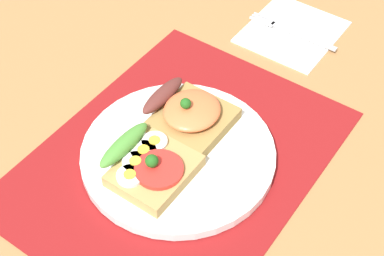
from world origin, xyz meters
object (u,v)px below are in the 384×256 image
at_px(sandwich_egg_tomato, 148,165).
at_px(sandwich_salmon, 189,113).
at_px(napkin, 292,31).
at_px(fork, 290,31).
at_px(plate, 178,154).

height_order(sandwich_egg_tomato, sandwich_salmon, sandwich_salmon).
height_order(sandwich_salmon, napkin, sandwich_salmon).
relative_size(sandwich_salmon, fork, 0.71).
bearing_deg(plate, napkin, 0.95).
bearing_deg(plate, sandwich_salmon, 19.33).
height_order(sandwich_salmon, fork, sandwich_salmon).
height_order(sandwich_egg_tomato, napkin, sandwich_egg_tomato).
relative_size(plate, sandwich_salmon, 2.35).
bearing_deg(plate, sandwich_egg_tomato, 169.55).
bearing_deg(sandwich_egg_tomato, fork, -0.40).
distance_m(plate, napkin, 0.31).
bearing_deg(sandwich_egg_tomato, sandwich_salmon, 4.68).
bearing_deg(sandwich_salmon, plate, -160.67).
xyz_separation_m(plate, napkin, (0.31, 0.01, -0.01)).
distance_m(sandwich_egg_tomato, sandwich_salmon, 0.09).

